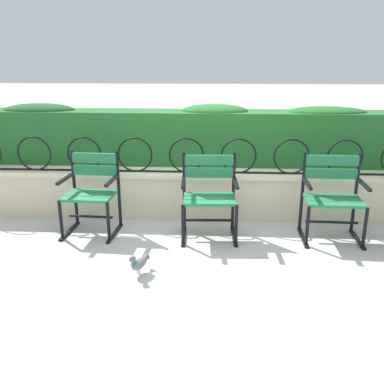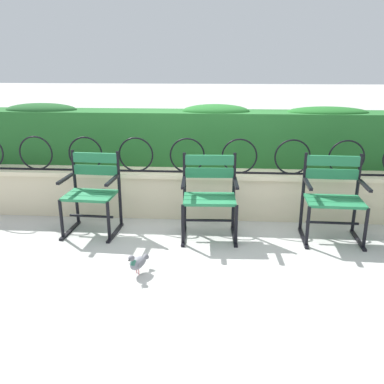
% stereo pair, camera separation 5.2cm
% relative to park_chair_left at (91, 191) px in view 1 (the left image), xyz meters
% --- Properties ---
extents(ground_plane, '(60.00, 60.00, 0.00)m').
position_rel_park_chair_left_xyz_m(ground_plane, '(1.12, -0.32, -0.47)').
color(ground_plane, '#ADADA8').
extents(stone_wall, '(6.52, 0.41, 0.56)m').
position_rel_park_chair_left_xyz_m(stone_wall, '(1.12, 0.57, -0.18)').
color(stone_wall, beige).
rests_on(stone_wall, ground).
extents(iron_arch_fence, '(6.00, 0.02, 0.42)m').
position_rel_park_chair_left_xyz_m(iron_arch_fence, '(1.03, 0.49, 0.29)').
color(iron_arch_fence, black).
rests_on(iron_arch_fence, stone_wall).
extents(hedge_row, '(6.39, 0.52, 0.75)m').
position_rel_park_chair_left_xyz_m(hedge_row, '(1.11, 1.00, 0.46)').
color(hedge_row, '#236028').
rests_on(hedge_row, stone_wall).
extents(park_chair_left, '(0.59, 0.55, 0.89)m').
position_rel_park_chair_left_xyz_m(park_chair_left, '(0.00, 0.00, 0.00)').
color(park_chair_left, '#237547').
rests_on(park_chair_left, ground).
extents(park_chair_centre, '(0.61, 0.55, 0.89)m').
position_rel_park_chair_left_xyz_m(park_chair_centre, '(1.30, -0.04, 0.00)').
color(park_chair_centre, '#237547').
rests_on(park_chair_centre, ground).
extents(park_chair_right, '(0.63, 0.54, 0.90)m').
position_rel_park_chair_left_xyz_m(park_chair_right, '(2.61, -0.02, 0.01)').
color(park_chair_right, '#237547').
rests_on(park_chair_right, ground).
extents(pigeon_near_chairs, '(0.16, 0.28, 0.22)m').
position_rel_park_chair_left_xyz_m(pigeon_near_chairs, '(0.68, -0.96, -0.35)').
color(pigeon_near_chairs, gray).
rests_on(pigeon_near_chairs, ground).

